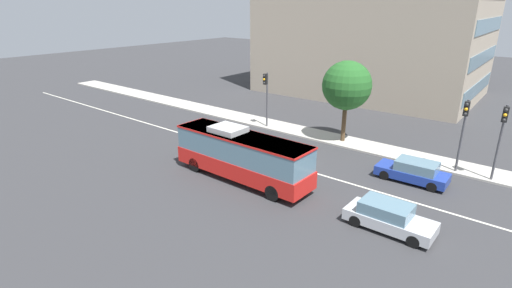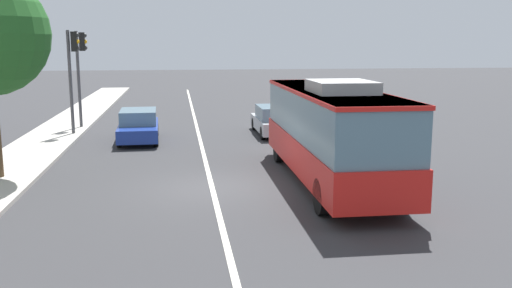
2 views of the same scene
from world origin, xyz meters
name	(u,v)px [view 1 (image 1 of 2)]	position (x,y,z in m)	size (l,w,h in m)	color
ground_plane	(275,161)	(0.00, 0.00, 0.00)	(160.00, 160.00, 0.00)	#333335
sidewalk_kerb	(323,136)	(0.00, 7.15, 0.07)	(80.00, 2.73, 0.14)	#B2ADA3
lane_centre_line	(275,161)	(0.00, 0.00, 0.01)	(76.00, 0.16, 0.01)	silver
transit_bus	(242,154)	(0.08, -3.91, 1.81)	(10.03, 2.60, 3.46)	red
sedan_blue	(413,171)	(9.12, 2.88, 0.72)	(4.55, 1.93, 1.46)	#1E3899
sedan_silver	(388,217)	(10.02, -3.81, 0.72)	(4.50, 1.82, 1.46)	#B7BABF
traffic_light_near_corner	(502,131)	(13.19, 6.04, 3.56)	(0.33, 0.62, 5.20)	#47474C
traffic_light_mid_block	(464,124)	(11.00, 6.07, 3.56)	(0.33, 0.62, 5.20)	#47474C
traffic_light_far_corner	(266,91)	(-5.62, 6.17, 3.56)	(0.34, 0.62, 5.20)	#47474C
street_tree_kerbside_left	(347,86)	(1.90, 7.08, 4.84)	(4.00, 4.00, 6.86)	#4C3823
office_block_background	(375,11)	(-4.88, 27.44, 10.20)	(26.19, 18.10, 20.40)	tan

